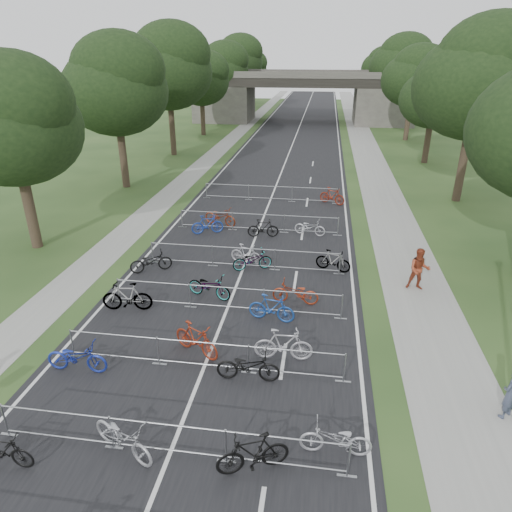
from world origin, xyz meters
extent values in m
cube|color=black|center=(0.00, 50.00, 0.01)|extent=(11.00, 140.00, 0.01)
cube|color=gray|center=(8.00, 50.00, 0.01)|extent=(3.00, 140.00, 0.01)
cube|color=gray|center=(-7.50, 50.00, 0.01)|extent=(2.00, 140.00, 0.01)
cube|color=silver|center=(0.00, 50.00, 0.00)|extent=(0.12, 140.00, 0.00)
cube|color=#4B4843|center=(-11.50, 65.00, 2.50)|extent=(8.00, 8.00, 5.00)
cube|color=#4B4843|center=(11.50, 65.00, 2.50)|extent=(8.00, 8.00, 5.00)
cube|color=black|center=(0.00, 65.00, 5.60)|extent=(30.00, 8.00, 1.20)
cube|color=#4B4843|center=(0.00, 61.20, 6.60)|extent=(30.00, 0.40, 0.90)
cube|color=#4B4843|center=(0.00, 68.80, 6.60)|extent=(30.00, 0.40, 0.90)
cylinder|color=#33261C|center=(-11.50, 16.00, 2.10)|extent=(0.56, 0.56, 4.20)
ellipsoid|color=black|center=(-11.50, 16.00, 6.22)|extent=(6.72, 6.72, 5.51)
sphere|color=black|center=(-10.90, 15.50, 7.56)|extent=(5.38, 5.38, 5.38)
sphere|color=black|center=(-12.00, 16.50, 5.38)|extent=(4.37, 4.37, 4.37)
cylinder|color=#33261C|center=(-11.50, 28.00, 2.36)|extent=(0.56, 0.56, 4.72)
ellipsoid|color=black|center=(-11.50, 28.00, 6.99)|extent=(7.56, 7.56, 6.20)
sphere|color=black|center=(-10.90, 27.50, 8.50)|extent=(6.05, 6.05, 6.05)
sphere|color=black|center=(-12.00, 28.50, 6.05)|extent=(4.91, 4.91, 4.91)
cylinder|color=#33261C|center=(13.00, 28.00, 2.55)|extent=(0.56, 0.56, 5.11)
ellipsoid|color=black|center=(13.00, 28.00, 7.56)|extent=(8.18, 8.18, 6.70)
sphere|color=black|center=(13.60, 27.50, 9.20)|extent=(6.54, 6.54, 6.54)
sphere|color=black|center=(12.50, 28.50, 6.54)|extent=(5.31, 5.31, 5.31)
cylinder|color=#33261C|center=(-11.50, 40.00, 2.62)|extent=(0.56, 0.56, 5.25)
ellipsoid|color=black|center=(-11.50, 40.00, 7.77)|extent=(8.40, 8.40, 6.89)
sphere|color=black|center=(-10.90, 39.50, 9.45)|extent=(6.72, 6.72, 6.72)
sphere|color=black|center=(-12.00, 40.50, 6.72)|extent=(5.46, 5.46, 5.46)
cylinder|color=#33261C|center=(13.00, 40.00, 1.92)|extent=(0.56, 0.56, 3.85)
ellipsoid|color=black|center=(13.00, 40.00, 5.70)|extent=(6.16, 6.16, 5.05)
sphere|color=black|center=(13.60, 39.50, 6.93)|extent=(4.93, 4.93, 4.93)
sphere|color=black|center=(12.50, 40.50, 4.93)|extent=(4.00, 4.00, 4.00)
cylinder|color=#33261C|center=(-11.50, 52.00, 2.10)|extent=(0.56, 0.56, 4.20)
ellipsoid|color=black|center=(-11.50, 52.00, 6.22)|extent=(6.72, 6.72, 5.51)
sphere|color=black|center=(-10.90, 51.50, 7.56)|extent=(5.38, 5.38, 5.38)
sphere|color=black|center=(-12.00, 52.50, 5.38)|extent=(4.37, 4.37, 4.37)
cylinder|color=#33261C|center=(13.00, 52.00, 2.24)|extent=(0.56, 0.56, 4.48)
ellipsoid|color=black|center=(13.00, 52.00, 6.63)|extent=(7.17, 7.17, 5.88)
sphere|color=black|center=(13.60, 51.50, 8.06)|extent=(5.73, 5.73, 5.73)
sphere|color=black|center=(12.50, 52.50, 5.73)|extent=(4.66, 4.66, 4.66)
cylinder|color=#33261C|center=(-11.50, 64.00, 2.36)|extent=(0.56, 0.56, 4.72)
ellipsoid|color=black|center=(-11.50, 64.00, 6.99)|extent=(7.56, 7.56, 6.20)
sphere|color=black|center=(-10.90, 63.50, 8.50)|extent=(6.05, 6.05, 6.05)
sphere|color=black|center=(-12.00, 64.50, 6.05)|extent=(4.91, 4.91, 4.91)
cylinder|color=#33261C|center=(13.00, 64.00, 2.55)|extent=(0.56, 0.56, 5.11)
ellipsoid|color=black|center=(13.00, 64.00, 7.56)|extent=(8.18, 8.18, 6.70)
sphere|color=black|center=(13.60, 63.50, 9.20)|extent=(6.54, 6.54, 6.54)
sphere|color=black|center=(12.50, 64.50, 6.54)|extent=(5.31, 5.31, 5.31)
cylinder|color=#33261C|center=(-11.50, 76.00, 2.62)|extent=(0.56, 0.56, 5.25)
ellipsoid|color=black|center=(-11.50, 76.00, 7.77)|extent=(8.40, 8.40, 6.89)
sphere|color=black|center=(-10.90, 75.50, 9.45)|extent=(6.72, 6.72, 6.72)
sphere|color=black|center=(-12.00, 76.50, 6.72)|extent=(5.46, 5.46, 5.46)
cylinder|color=#33261C|center=(13.00, 76.00, 1.92)|extent=(0.56, 0.56, 3.85)
ellipsoid|color=black|center=(13.00, 76.00, 5.70)|extent=(6.16, 6.16, 5.05)
sphere|color=black|center=(13.60, 75.50, 6.93)|extent=(4.93, 4.93, 4.93)
sphere|color=black|center=(12.50, 76.50, 4.93)|extent=(4.00, 4.00, 4.00)
cylinder|color=#33261C|center=(-11.50, 88.00, 2.10)|extent=(0.56, 0.56, 4.20)
ellipsoid|color=black|center=(-11.50, 88.00, 6.22)|extent=(6.72, 6.72, 5.51)
sphere|color=black|center=(-10.90, 87.50, 7.56)|extent=(5.38, 5.38, 5.38)
sphere|color=black|center=(-12.00, 88.50, 5.38)|extent=(4.37, 4.37, 4.37)
cylinder|color=#33261C|center=(13.00, 88.00, 2.24)|extent=(0.56, 0.56, 4.48)
ellipsoid|color=black|center=(13.00, 88.00, 6.63)|extent=(7.17, 7.17, 5.88)
sphere|color=black|center=(13.60, 87.50, 8.06)|extent=(5.73, 5.73, 5.73)
sphere|color=black|center=(12.50, 88.50, 5.73)|extent=(4.66, 4.66, 4.66)
cylinder|color=gray|center=(0.00, 3.60, 1.05)|extent=(9.20, 0.04, 0.04)
cylinder|color=gray|center=(0.00, 3.60, 0.18)|extent=(9.20, 0.04, 0.04)
cylinder|color=gray|center=(-4.60, 3.60, 0.55)|extent=(0.05, 0.05, 1.10)
cube|color=gray|center=(-4.60, 3.60, 0.01)|extent=(0.50, 0.08, 0.03)
cylinder|color=gray|center=(-1.53, 3.60, 0.55)|extent=(0.05, 0.05, 1.10)
cube|color=gray|center=(-1.53, 3.60, 0.01)|extent=(0.50, 0.08, 0.03)
cylinder|color=gray|center=(1.53, 3.60, 0.55)|extent=(0.05, 0.05, 1.10)
cube|color=gray|center=(1.53, 3.60, 0.01)|extent=(0.50, 0.08, 0.03)
cylinder|color=gray|center=(4.60, 3.60, 0.55)|extent=(0.05, 0.05, 1.10)
cube|color=gray|center=(4.60, 3.60, 0.01)|extent=(0.50, 0.08, 0.03)
cylinder|color=gray|center=(0.00, 7.20, 1.05)|extent=(9.20, 0.04, 0.04)
cylinder|color=gray|center=(0.00, 7.20, 0.18)|extent=(9.20, 0.04, 0.04)
cylinder|color=gray|center=(-4.60, 7.20, 0.55)|extent=(0.05, 0.05, 1.10)
cube|color=gray|center=(-4.60, 7.20, 0.01)|extent=(0.50, 0.08, 0.03)
cylinder|color=gray|center=(-1.53, 7.20, 0.55)|extent=(0.05, 0.05, 1.10)
cube|color=gray|center=(-1.53, 7.20, 0.01)|extent=(0.50, 0.08, 0.03)
cylinder|color=gray|center=(1.53, 7.20, 0.55)|extent=(0.05, 0.05, 1.10)
cube|color=gray|center=(1.53, 7.20, 0.01)|extent=(0.50, 0.08, 0.03)
cylinder|color=gray|center=(4.60, 7.20, 0.55)|extent=(0.05, 0.05, 1.10)
cube|color=gray|center=(4.60, 7.20, 0.01)|extent=(0.50, 0.08, 0.03)
cylinder|color=gray|center=(0.00, 11.00, 1.05)|extent=(9.20, 0.04, 0.04)
cylinder|color=gray|center=(0.00, 11.00, 0.18)|extent=(9.20, 0.04, 0.04)
cylinder|color=gray|center=(-4.60, 11.00, 0.55)|extent=(0.05, 0.05, 1.10)
cube|color=gray|center=(-4.60, 11.00, 0.01)|extent=(0.50, 0.08, 0.03)
cylinder|color=gray|center=(-1.53, 11.00, 0.55)|extent=(0.05, 0.05, 1.10)
cube|color=gray|center=(-1.53, 11.00, 0.01)|extent=(0.50, 0.08, 0.03)
cylinder|color=gray|center=(1.53, 11.00, 0.55)|extent=(0.05, 0.05, 1.10)
cube|color=gray|center=(1.53, 11.00, 0.01)|extent=(0.50, 0.08, 0.03)
cylinder|color=gray|center=(4.60, 11.00, 0.55)|extent=(0.05, 0.05, 1.10)
cube|color=gray|center=(4.60, 11.00, 0.01)|extent=(0.50, 0.08, 0.03)
cylinder|color=gray|center=(0.00, 15.00, 1.05)|extent=(9.20, 0.04, 0.04)
cylinder|color=gray|center=(0.00, 15.00, 0.18)|extent=(9.20, 0.04, 0.04)
cylinder|color=gray|center=(-4.60, 15.00, 0.55)|extent=(0.05, 0.05, 1.10)
cube|color=gray|center=(-4.60, 15.00, 0.01)|extent=(0.50, 0.08, 0.03)
cylinder|color=gray|center=(-1.53, 15.00, 0.55)|extent=(0.05, 0.05, 1.10)
cube|color=gray|center=(-1.53, 15.00, 0.01)|extent=(0.50, 0.08, 0.03)
cylinder|color=gray|center=(1.53, 15.00, 0.55)|extent=(0.05, 0.05, 1.10)
cube|color=gray|center=(1.53, 15.00, 0.01)|extent=(0.50, 0.08, 0.03)
cylinder|color=gray|center=(4.60, 15.00, 0.55)|extent=(0.05, 0.05, 1.10)
cube|color=gray|center=(4.60, 15.00, 0.01)|extent=(0.50, 0.08, 0.03)
cylinder|color=gray|center=(0.00, 20.00, 1.05)|extent=(9.20, 0.04, 0.04)
cylinder|color=gray|center=(0.00, 20.00, 0.18)|extent=(9.20, 0.04, 0.04)
cylinder|color=gray|center=(-4.60, 20.00, 0.55)|extent=(0.05, 0.05, 1.10)
cube|color=gray|center=(-4.60, 20.00, 0.01)|extent=(0.50, 0.08, 0.03)
cylinder|color=gray|center=(-1.53, 20.00, 0.55)|extent=(0.05, 0.05, 1.10)
cube|color=gray|center=(-1.53, 20.00, 0.01)|extent=(0.50, 0.08, 0.03)
cylinder|color=gray|center=(1.53, 20.00, 0.55)|extent=(0.05, 0.05, 1.10)
cube|color=gray|center=(1.53, 20.00, 0.01)|extent=(0.50, 0.08, 0.03)
cylinder|color=gray|center=(4.60, 20.00, 0.55)|extent=(0.05, 0.05, 1.10)
cube|color=gray|center=(4.60, 20.00, 0.01)|extent=(0.50, 0.08, 0.03)
cylinder|color=gray|center=(0.00, 26.00, 1.05)|extent=(9.20, 0.04, 0.04)
cylinder|color=gray|center=(0.00, 26.00, 0.18)|extent=(9.20, 0.04, 0.04)
cylinder|color=gray|center=(-4.60, 26.00, 0.55)|extent=(0.05, 0.05, 1.10)
cube|color=gray|center=(-4.60, 26.00, 0.01)|extent=(0.50, 0.08, 0.03)
cylinder|color=gray|center=(-1.53, 26.00, 0.55)|extent=(0.05, 0.05, 1.10)
cube|color=gray|center=(-1.53, 26.00, 0.01)|extent=(0.50, 0.08, 0.03)
cylinder|color=gray|center=(1.53, 26.00, 0.55)|extent=(0.05, 0.05, 1.10)
cube|color=gray|center=(1.53, 26.00, 0.01)|extent=(0.50, 0.08, 0.03)
cylinder|color=gray|center=(4.60, 26.00, 0.55)|extent=(0.05, 0.05, 1.10)
cube|color=gray|center=(4.60, 26.00, 0.01)|extent=(0.50, 0.08, 0.03)
imported|color=black|center=(-4.01, 2.67, 0.50)|extent=(1.67, 0.50, 1.00)
imported|color=#9FA0A7|center=(-1.18, 3.49, 0.55)|extent=(2.22, 1.57, 1.11)
imported|color=black|center=(2.25, 3.46, 0.57)|extent=(1.95, 1.22, 1.14)
imported|color=#A5A5AD|center=(4.30, 4.27, 0.49)|extent=(1.90, 0.70, 0.99)
imported|color=navy|center=(-4.06, 6.49, 0.54)|extent=(2.08, 0.75, 1.09)
imported|color=maroon|center=(-0.43, 7.97, 0.60)|extent=(2.02, 1.47, 1.20)
imported|color=black|center=(1.57, 6.86, 0.54)|extent=(2.07, 0.80, 1.07)
imported|color=#B2B0B8|center=(2.58, 8.08, 0.60)|extent=(2.03, 0.68, 1.20)
imported|color=gray|center=(-3.98, 10.42, 0.61)|extent=(2.10, 0.83, 1.23)
imported|color=gray|center=(-0.94, 11.93, 0.53)|extent=(2.14, 1.26, 1.06)
imported|color=#1D48A0|center=(1.90, 10.49, 0.56)|extent=(1.92, 0.82, 1.12)
imported|color=maroon|center=(2.73, 11.94, 0.51)|extent=(1.97, 0.79, 1.01)
imported|color=black|center=(-4.30, 13.99, 0.52)|extent=(2.08, 1.55, 1.04)
imported|color=#B3B1B9|center=(0.04, 15.58, 0.50)|extent=(1.72, 0.88, 0.99)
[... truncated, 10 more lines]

